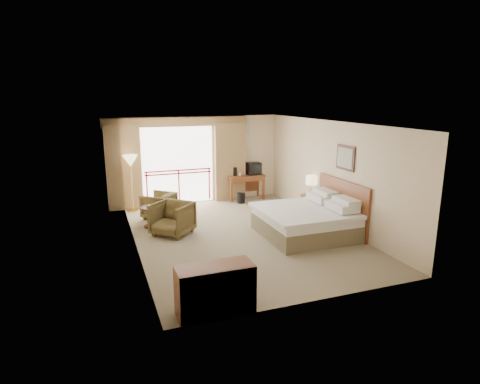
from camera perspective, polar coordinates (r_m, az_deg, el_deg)
name	(u,v)px	position (r m, az deg, el deg)	size (l,w,h in m)	color
floor	(241,234)	(9.89, 0.14, -6.03)	(7.00, 7.00, 0.00)	#817558
ceiling	(241,123)	(9.34, 0.15, 9.78)	(7.00, 7.00, 0.00)	white
wall_back	(203,159)	(12.81, -5.33, 4.66)	(5.00, 5.00, 0.00)	beige
wall_front	(318,223)	(6.47, 11.03, -4.39)	(5.00, 5.00, 0.00)	beige
wall_left	(133,189)	(8.99, -14.97, 0.46)	(7.00, 7.00, 0.00)	beige
wall_right	(332,174)	(10.64, 12.88, 2.56)	(7.00, 7.00, 0.00)	beige
balcony_door	(178,165)	(12.64, -8.80, 3.75)	(2.40, 2.40, 0.00)	white
balcony_railing	(179,178)	(12.69, -8.72, 2.01)	(2.09, 0.03, 1.02)	#B0160F
curtain_left	(123,168)	(12.29, -16.25, 3.33)	(1.00, 0.26, 2.50)	olive
curtain_right	(230,162)	(12.93, -1.49, 4.35)	(1.00, 0.26, 2.50)	olive
valance	(177,122)	(12.39, -8.93, 9.84)	(4.40, 0.22, 0.28)	olive
hvac_vent	(241,126)	(13.06, 0.20, 9.31)	(0.50, 0.04, 0.50)	silver
bed	(307,220)	(9.87, 9.57, -3.97)	(2.13, 2.06, 0.97)	brown
headboard	(342,206)	(10.29, 14.30, -1.89)	(0.06, 2.10, 1.30)	brown
framed_art	(345,158)	(10.05, 14.75, 4.72)	(0.04, 0.72, 0.60)	black
nightstand	(311,206)	(11.44, 10.08, -1.93)	(0.42, 0.51, 0.61)	brown
table_lamp	(311,181)	(11.31, 10.10, 1.62)	(0.30, 0.30, 0.53)	tan
phone	(313,195)	(11.20, 10.31, -0.43)	(0.20, 0.16, 0.09)	black
desk	(244,180)	(13.15, 0.64, 1.72)	(1.22, 0.59, 0.80)	brown
tv	(254,169)	(13.13, 1.96, 3.36)	(0.44, 0.35, 0.40)	black
coffee_maker	(235,172)	(12.92, -0.72, 2.93)	(0.13, 0.13, 0.28)	black
cup	(240,174)	(12.94, -0.02, 2.54)	(0.07, 0.07, 0.10)	white
wastebasket	(241,198)	(12.68, 0.13, -0.87)	(0.25, 0.25, 0.32)	black
armchair_far	(159,218)	(11.41, -11.38, -3.62)	(0.76, 0.79, 0.72)	#44371C
armchair_near	(173,234)	(10.04, -9.52, -5.93)	(0.86, 0.88, 0.80)	#44371C
side_table	(150,213)	(10.58, -12.65, -2.98)	(0.49, 0.49, 0.53)	black
book	(150,207)	(10.53, -12.70, -2.08)	(0.18, 0.25, 0.02)	white
floor_lamp	(130,163)	(11.94, -15.33, 3.99)	(0.42, 0.42, 1.66)	tan
dresser	(215,290)	(6.37, -3.54, -13.74)	(1.19, 0.51, 0.80)	brown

